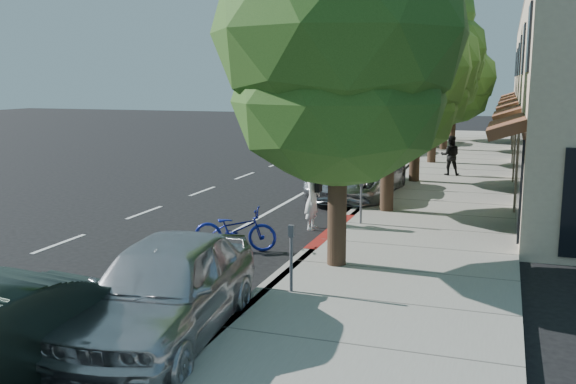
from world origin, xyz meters
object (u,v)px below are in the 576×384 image
at_px(near_car_a, 164,289).
at_px(pedestrian, 450,155).
at_px(street_tree_3, 435,53).
at_px(street_tree_5, 455,79).
at_px(dark_sedan, 337,165).
at_px(street_tree_2, 418,65).
at_px(white_pickup, 379,141).
at_px(street_tree_0, 339,39).
at_px(bicycle, 235,229).
at_px(street_tree_4, 447,65).
at_px(dark_suv_far, 424,133).
at_px(cyclist, 313,199).
at_px(silver_suv, 357,175).
at_px(street_tree_1, 390,71).

relative_size(near_car_a, pedestrian, 2.95).
xyz_separation_m(street_tree_3, street_tree_5, (-0.00, 12.00, -1.19)).
bearing_deg(dark_sedan, street_tree_3, 60.77).
xyz_separation_m(street_tree_2, white_pickup, (-3.10, 9.03, -3.75)).
bearing_deg(street_tree_0, white_pickup, 98.39).
distance_m(street_tree_2, dark_sedan, 4.81).
bearing_deg(bicycle, dark_sedan, -12.07).
bearing_deg(pedestrian, bicycle, 66.97).
relative_size(street_tree_4, dark_suv_far, 1.55).
bearing_deg(pedestrian, street_tree_4, -89.90).
bearing_deg(street_tree_3, pedestrian, -73.57).
bearing_deg(street_tree_0, cyclist, 114.09).
height_order(street_tree_2, bicycle, street_tree_2).
relative_size(cyclist, pedestrian, 1.03).
distance_m(street_tree_3, white_pickup, 6.19).
bearing_deg(street_tree_4, dark_suv_far, 117.92).
relative_size(silver_suv, white_pickup, 1.00).
relative_size(street_tree_3, silver_suv, 1.49).
xyz_separation_m(dark_sedan, white_pickup, (-0.29, 10.03, 0.03)).
relative_size(street_tree_1, bicycle, 3.57).
xyz_separation_m(cyclist, dark_suv_far, (0.20, 23.06, 0.00)).
xyz_separation_m(street_tree_3, dark_sedan, (-2.81, -7.00, -4.46)).
relative_size(street_tree_5, bicycle, 3.52).
height_order(street_tree_2, street_tree_3, street_tree_3).
bearing_deg(street_tree_2, near_car_a, -95.72).
xyz_separation_m(street_tree_2, street_tree_3, (0.00, 6.00, 0.68)).
bearing_deg(cyclist, street_tree_5, -3.71).
relative_size(street_tree_0, cyclist, 4.76).
bearing_deg(street_tree_1, pedestrian, 81.62).
bearing_deg(white_pickup, street_tree_4, 47.97).
height_order(street_tree_4, street_tree_5, street_tree_4).
xyz_separation_m(street_tree_0, street_tree_1, (0.00, 6.00, -0.56)).
distance_m(dark_sedan, dark_suv_far, 15.70).
bearing_deg(cyclist, dark_suv_far, -0.74).
distance_m(cyclist, dark_sedan, 7.52).
bearing_deg(bicycle, pedestrian, -29.09).
distance_m(cyclist, near_car_a, 7.96).
height_order(street_tree_1, bicycle, street_tree_1).
bearing_deg(dark_suv_far, silver_suv, -89.11).
xyz_separation_m(street_tree_3, silver_suv, (-1.50, -9.35, -4.46)).
bearing_deg(silver_suv, dark_suv_far, 90.76).
height_order(street_tree_2, street_tree_4, street_tree_4).
relative_size(street_tree_1, cyclist, 4.23).
height_order(street_tree_5, bicycle, street_tree_5).
xyz_separation_m(street_tree_4, white_pickup, (-3.10, -2.97, -3.99)).
bearing_deg(near_car_a, street_tree_0, 63.14).
height_order(street_tree_1, street_tree_4, street_tree_4).
bearing_deg(street_tree_1, dark_suv_far, 93.88).
distance_m(street_tree_2, street_tree_5, 18.01).
bearing_deg(street_tree_0, dark_suv_far, 93.01).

